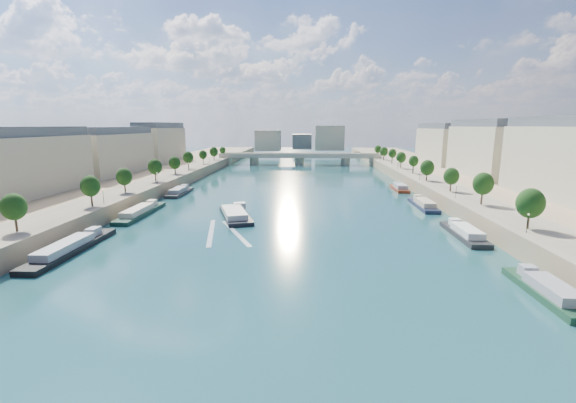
# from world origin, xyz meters

# --- Properties ---
(ground) EXTENTS (700.00, 700.00, 0.00)m
(ground) POSITION_xyz_m (0.00, 100.00, 0.00)
(ground) COLOR #0B3032
(ground) RESTS_ON ground
(quay_left) EXTENTS (44.00, 520.00, 5.00)m
(quay_left) POSITION_xyz_m (-72.00, 100.00, 2.50)
(quay_left) COLOR #9E8460
(quay_left) RESTS_ON ground
(quay_right) EXTENTS (44.00, 520.00, 5.00)m
(quay_right) POSITION_xyz_m (72.00, 100.00, 2.50)
(quay_right) COLOR #9E8460
(quay_right) RESTS_ON ground
(pave_left) EXTENTS (14.00, 520.00, 0.10)m
(pave_left) POSITION_xyz_m (-57.00, 100.00, 5.05)
(pave_left) COLOR gray
(pave_left) RESTS_ON quay_left
(pave_right) EXTENTS (14.00, 520.00, 0.10)m
(pave_right) POSITION_xyz_m (57.00, 100.00, 5.05)
(pave_right) COLOR gray
(pave_right) RESTS_ON quay_right
(trees_left) EXTENTS (4.80, 268.80, 8.26)m
(trees_left) POSITION_xyz_m (-55.00, 102.00, 10.48)
(trees_left) COLOR #382B1E
(trees_left) RESTS_ON ground
(trees_right) EXTENTS (4.80, 268.80, 8.26)m
(trees_right) POSITION_xyz_m (55.00, 110.00, 10.48)
(trees_right) COLOR #382B1E
(trees_right) RESTS_ON ground
(lamps_left) EXTENTS (0.36, 200.36, 4.28)m
(lamps_left) POSITION_xyz_m (-52.50, 90.00, 7.78)
(lamps_left) COLOR black
(lamps_left) RESTS_ON ground
(lamps_right) EXTENTS (0.36, 200.36, 4.28)m
(lamps_right) POSITION_xyz_m (52.50, 105.00, 7.78)
(lamps_right) COLOR black
(lamps_right) RESTS_ON ground
(buildings_left) EXTENTS (16.00, 226.00, 23.20)m
(buildings_left) POSITION_xyz_m (-85.00, 112.00, 16.45)
(buildings_left) COLOR #BCAE90
(buildings_left) RESTS_ON ground
(buildings_right) EXTENTS (16.00, 226.00, 23.20)m
(buildings_right) POSITION_xyz_m (85.00, 112.00, 16.45)
(buildings_right) COLOR #BCAE90
(buildings_right) RESTS_ON ground
(skyline) EXTENTS (79.00, 42.00, 22.00)m
(skyline) POSITION_xyz_m (3.19, 319.52, 14.66)
(skyline) COLOR #BCAE90
(skyline) RESTS_ON ground
(bridge) EXTENTS (112.00, 12.00, 8.15)m
(bridge) POSITION_xyz_m (0.00, 234.67, 5.08)
(bridge) COLOR #C1B79E
(bridge) RESTS_ON ground
(tour_barge) EXTENTS (14.64, 25.79, 3.57)m
(tour_barge) POSITION_xyz_m (-15.56, 76.42, 0.88)
(tour_barge) COLOR black
(tour_barge) RESTS_ON ground
(wake) EXTENTS (15.75, 25.71, 0.04)m
(wake) POSITION_xyz_m (-15.56, 59.75, 0.02)
(wake) COLOR silver
(wake) RESTS_ON ground
(moored_barges_left) EXTENTS (5.00, 158.96, 3.60)m
(moored_barges_left) POSITION_xyz_m (-45.50, 43.05, 0.84)
(moored_barges_left) COLOR black
(moored_barges_left) RESTS_ON ground
(moored_barges_right) EXTENTS (5.00, 158.89, 3.60)m
(moored_barges_right) POSITION_xyz_m (45.50, 56.33, 0.84)
(moored_barges_right) COLOR black
(moored_barges_right) RESTS_ON ground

